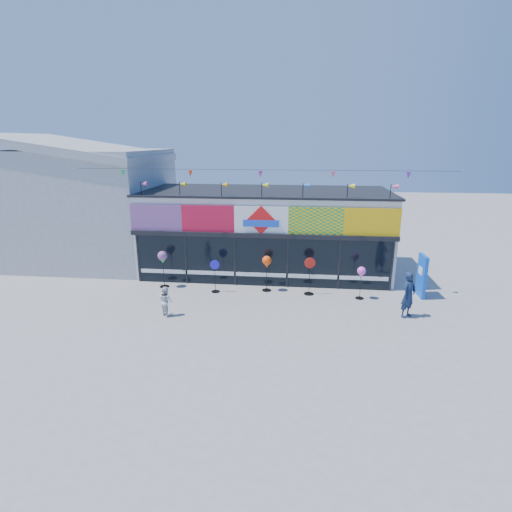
# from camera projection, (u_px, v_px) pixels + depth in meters

# --- Properties ---
(ground) EXTENTS (80.00, 80.00, 0.00)m
(ground) POSITION_uv_depth(u_px,v_px,m) (252.00, 317.00, 15.24)
(ground) COLOR gray
(ground) RESTS_ON ground
(kite_shop) EXTENTS (16.00, 5.70, 5.31)m
(kite_shop) POSITION_uv_depth(u_px,v_px,m) (266.00, 231.00, 20.34)
(kite_shop) COLOR silver
(kite_shop) RESTS_ON ground
(neighbour_building) EXTENTS (8.18, 7.20, 6.87)m
(neighbour_building) POSITION_uv_depth(u_px,v_px,m) (88.00, 202.00, 22.06)
(neighbour_building) COLOR #ADAFB2
(neighbour_building) RESTS_ON ground
(blue_sign) EXTENTS (0.19, 0.92, 1.84)m
(blue_sign) POSITION_uv_depth(u_px,v_px,m) (422.00, 276.00, 17.02)
(blue_sign) COLOR blue
(blue_sign) RESTS_ON ground
(spinner_0) EXTENTS (0.43, 0.43, 1.70)m
(spinner_0) POSITION_uv_depth(u_px,v_px,m) (163.00, 258.00, 17.97)
(spinner_0) COLOR black
(spinner_0) RESTS_ON ground
(spinner_1) EXTENTS (0.41, 0.37, 1.47)m
(spinner_1) POSITION_uv_depth(u_px,v_px,m) (215.00, 275.00, 17.53)
(spinner_1) COLOR black
(spinner_1) RESTS_ON ground
(spinner_2) EXTENTS (0.41, 0.41, 1.62)m
(spinner_2) POSITION_uv_depth(u_px,v_px,m) (267.00, 263.00, 17.54)
(spinner_2) COLOR black
(spinner_2) RESTS_ON ground
(spinner_3) EXTENTS (0.46, 0.42, 1.66)m
(spinner_3) POSITION_uv_depth(u_px,v_px,m) (309.00, 275.00, 17.23)
(spinner_3) COLOR black
(spinner_3) RESTS_ON ground
(spinner_4) EXTENTS (0.36, 0.36, 1.42)m
(spinner_4) POSITION_uv_depth(u_px,v_px,m) (361.00, 273.00, 16.68)
(spinner_4) COLOR black
(spinner_4) RESTS_ON ground
(adult_man) EXTENTS (0.77, 0.76, 1.79)m
(adult_man) POSITION_uv_depth(u_px,v_px,m) (409.00, 295.00, 15.00)
(adult_man) COLOR #162445
(adult_man) RESTS_ON ground
(child) EXTENTS (0.64, 0.61, 1.16)m
(child) POSITION_uv_depth(u_px,v_px,m) (166.00, 301.00, 15.22)
(child) COLOR silver
(child) RESTS_ON ground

